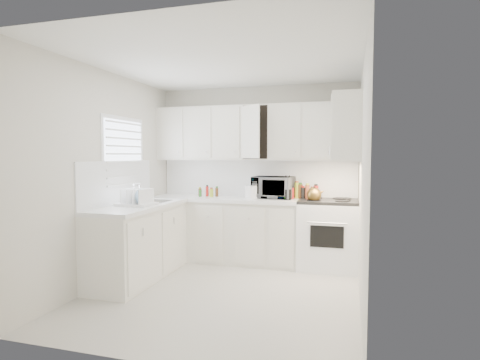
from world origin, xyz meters
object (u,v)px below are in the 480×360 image
(rice_cooker, at_px, (252,191))
(microwave, at_px, (273,185))
(tea_kettle, at_px, (314,194))
(stove, at_px, (328,225))
(utensil_crock, at_px, (287,187))
(dish_rack, at_px, (136,196))

(rice_cooker, bearing_deg, microwave, 27.64)
(tea_kettle, bearing_deg, microwave, 158.04)
(stove, relative_size, tea_kettle, 5.03)
(microwave, distance_m, rice_cooker, 0.31)
(rice_cooker, relative_size, utensil_crock, 0.60)
(utensil_crock, bearing_deg, dish_rack, -146.26)
(tea_kettle, relative_size, utensil_crock, 0.69)
(microwave, height_order, dish_rack, microwave)
(rice_cooker, bearing_deg, tea_kettle, 0.43)
(microwave, height_order, utensil_crock, microwave)
(microwave, distance_m, utensil_crock, 0.29)
(dish_rack, bearing_deg, microwave, 46.51)
(stove, xyz_separation_m, utensil_crock, (-0.56, -0.08, 0.51))
(stove, relative_size, dish_rack, 2.78)
(microwave, relative_size, rice_cooker, 2.65)
(dish_rack, bearing_deg, utensil_crock, 38.63)
(rice_cooker, bearing_deg, stove, 10.48)
(utensil_crock, relative_size, dish_rack, 0.80)
(tea_kettle, bearing_deg, utensil_crock, 167.95)
(stove, bearing_deg, utensil_crock, -172.68)
(dish_rack, bearing_deg, tea_kettle, 31.84)
(stove, distance_m, microwave, 0.95)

